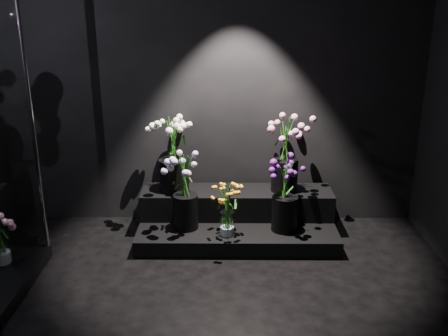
{
  "coord_description": "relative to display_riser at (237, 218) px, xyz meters",
  "views": [
    {
      "loc": [
        0.16,
        -2.64,
        2.13
      ],
      "look_at": [
        0.14,
        1.2,
        0.81
      ],
      "focal_mm": 40.0,
      "sensor_mm": 36.0,
      "label": 1
    }
  ],
  "objects": [
    {
      "name": "wall_back",
      "position": [
        -0.25,
        0.36,
        1.23
      ],
      "size": [
        4.0,
        0.0,
        4.0
      ],
      "primitive_type": "plane",
      "rotation": [
        1.57,
        0.0,
        0.0
      ],
      "color": "black",
      "rests_on": "floor"
    },
    {
      "name": "display_riser",
      "position": [
        0.0,
        0.0,
        0.0
      ],
      "size": [
        1.8,
        0.8,
        0.4
      ],
      "color": "black",
      "rests_on": "floor"
    },
    {
      "name": "bouquet_orange_bells",
      "position": [
        -0.09,
        -0.33,
        0.24
      ],
      "size": [
        0.33,
        0.33,
        0.49
      ],
      "rotation": [
        0.0,
        0.0,
        0.33
      ],
      "color": "white",
      "rests_on": "display_riser"
    },
    {
      "name": "bouquet_lilac",
      "position": [
        -0.46,
        -0.19,
        0.4
      ],
      "size": [
        0.39,
        0.39,
        0.7
      ],
      "rotation": [
        0.0,
        0.0,
        0.09
      ],
      "color": "black",
      "rests_on": "display_riser"
    },
    {
      "name": "bouquet_purple",
      "position": [
        0.42,
        -0.22,
        0.34
      ],
      "size": [
        0.31,
        0.31,
        0.64
      ],
      "rotation": [
        0.0,
        0.0,
        -0.0
      ],
      "color": "black",
      "rests_on": "display_riser"
    },
    {
      "name": "bouquet_cream_roses",
      "position": [
        -0.59,
        0.11,
        0.63
      ],
      "size": [
        0.48,
        0.48,
        0.7
      ],
      "rotation": [
        0.0,
        0.0,
        0.28
      ],
      "color": "black",
      "rests_on": "display_riser"
    },
    {
      "name": "bouquet_pink_roses",
      "position": [
        0.44,
        0.11,
        0.64
      ],
      "size": [
        0.38,
        0.38,
        0.71
      ],
      "rotation": [
        0.0,
        0.0,
        -0.02
      ],
      "color": "black",
      "rests_on": "display_riser"
    }
  ]
}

